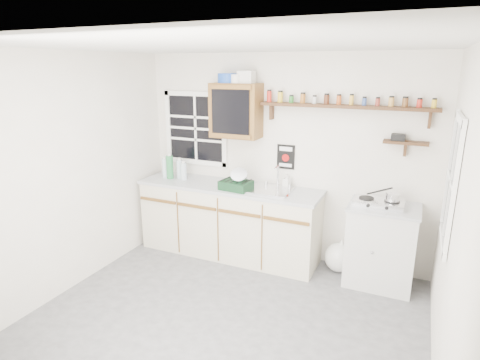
% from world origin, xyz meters
% --- Properties ---
extents(room, '(3.64, 3.24, 2.54)m').
position_xyz_m(room, '(0.00, 0.00, 1.25)').
color(room, '#4B4B4E').
rests_on(room, ground).
extents(main_cabinet, '(2.31, 0.63, 0.92)m').
position_xyz_m(main_cabinet, '(-0.58, 1.30, 0.46)').
color(main_cabinet, beige).
rests_on(main_cabinet, floor).
extents(right_cabinet, '(0.73, 0.57, 0.91)m').
position_xyz_m(right_cabinet, '(1.25, 1.32, 0.46)').
color(right_cabinet, beige).
rests_on(right_cabinet, floor).
extents(sink, '(0.52, 0.44, 0.29)m').
position_xyz_m(sink, '(-0.05, 1.30, 0.93)').
color(sink, silver).
rests_on(sink, main_cabinet).
extents(upper_cabinet, '(0.60, 0.32, 0.65)m').
position_xyz_m(upper_cabinet, '(-0.55, 1.44, 1.82)').
color(upper_cabinet, brown).
rests_on(upper_cabinet, wall_back).
extents(upper_cabinet_clutter, '(0.45, 0.24, 0.14)m').
position_xyz_m(upper_cabinet_clutter, '(-0.56, 1.44, 2.21)').
color(upper_cabinet_clutter, '#1A44AA').
rests_on(upper_cabinet_clutter, upper_cabinet).
extents(spice_shelf, '(1.91, 0.18, 0.35)m').
position_xyz_m(spice_shelf, '(0.71, 1.51, 1.93)').
color(spice_shelf, black).
rests_on(spice_shelf, wall_back).
extents(secondary_shelf, '(0.45, 0.16, 0.24)m').
position_xyz_m(secondary_shelf, '(1.36, 1.52, 1.58)').
color(secondary_shelf, black).
rests_on(secondary_shelf, wall_back).
extents(warning_sign, '(0.22, 0.02, 0.30)m').
position_xyz_m(warning_sign, '(0.05, 1.59, 1.28)').
color(warning_sign, black).
rests_on(warning_sign, wall_back).
extents(window_back, '(0.93, 0.03, 0.98)m').
position_xyz_m(window_back, '(-1.20, 1.59, 1.55)').
color(window_back, black).
rests_on(window_back, wall_back).
extents(window_right, '(0.03, 0.78, 1.08)m').
position_xyz_m(window_right, '(1.79, 0.55, 1.45)').
color(window_right, black).
rests_on(window_right, wall_back).
extents(water_bottles, '(0.36, 0.15, 0.33)m').
position_xyz_m(water_bottles, '(-1.37, 1.30, 1.06)').
color(water_bottles, silver).
rests_on(water_bottles, main_cabinet).
extents(dish_rack, '(0.38, 0.30, 0.27)m').
position_xyz_m(dish_rack, '(-0.42, 1.18, 1.01)').
color(dish_rack, black).
rests_on(dish_rack, main_cabinet).
extents(soap_bottle, '(0.10, 0.10, 0.17)m').
position_xyz_m(soap_bottle, '(0.10, 1.51, 1.01)').
color(soap_bottle, white).
rests_on(soap_bottle, main_cabinet).
extents(rag, '(0.16, 0.14, 0.02)m').
position_xyz_m(rag, '(0.15, 1.21, 0.93)').
color(rag, maroon).
rests_on(rag, main_cabinet).
extents(hotplate, '(0.52, 0.29, 0.08)m').
position_xyz_m(hotplate, '(1.19, 1.31, 0.94)').
color(hotplate, silver).
rests_on(hotplate, right_cabinet).
extents(saucepan, '(0.34, 0.19, 0.15)m').
position_xyz_m(saucepan, '(1.31, 1.31, 1.02)').
color(saucepan, silver).
rests_on(saucepan, hotplate).
extents(trash_bag, '(0.38, 0.34, 0.43)m').
position_xyz_m(trash_bag, '(0.80, 1.40, 0.18)').
color(trash_bag, silver).
rests_on(trash_bag, floor).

